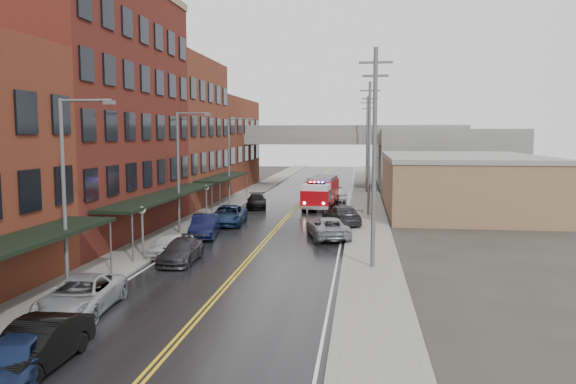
{
  "coord_description": "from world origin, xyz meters",
  "views": [
    {
      "loc": [
        6.5,
        -15.64,
        7.46
      ],
      "look_at": [
        1.0,
        26.51,
        3.0
      ],
      "focal_mm": 35.0,
      "sensor_mm": 36.0,
      "label": 1
    }
  ],
  "objects": [
    {
      "name": "parked_car_right_0",
      "position": [
        4.22,
        23.8,
        0.77
      ],
      "size": [
        3.74,
        5.97,
        1.54
      ],
      "primitive_type": "imported",
      "rotation": [
        0.0,
        0.0,
        3.37
      ],
      "color": "gray",
      "rests_on": "ground"
    },
    {
      "name": "brick_building_far",
      "position": [
        -13.3,
        58.0,
        6.0
      ],
      "size": [
        9.0,
        20.0,
        12.0
      ],
      "primitive_type": "cube",
      "color": "maroon",
      "rests_on": "ground"
    },
    {
      "name": "overpass",
      "position": [
        0.0,
        62.0,
        5.99
      ],
      "size": [
        40.0,
        10.0,
        7.5
      ],
      "color": "slate",
      "rests_on": "ground"
    },
    {
      "name": "ground",
      "position": [
        0.0,
        0.0,
        0.0
      ],
      "size": [
        220.0,
        220.0,
        0.0
      ],
      "primitive_type": "plane",
      "color": "#2D2B26",
      "rests_on": "ground"
    },
    {
      "name": "parked_car_right_2",
      "position": [
        3.6,
        46.2,
        0.8
      ],
      "size": [
        3.37,
        5.05,
        1.6
      ],
      "primitive_type": "imported",
      "rotation": [
        0.0,
        0.0,
        3.49
      ],
      "color": "white",
      "rests_on": "ground"
    },
    {
      "name": "parked_car_left_4",
      "position": [
        -5.0,
        16.8,
        0.7
      ],
      "size": [
        2.3,
        4.3,
        1.39
      ],
      "primitive_type": "imported",
      "rotation": [
        0.0,
        0.0,
        -0.17
      ],
      "color": "silver",
      "rests_on": "ground"
    },
    {
      "name": "parked_car_left_3",
      "position": [
        -3.76,
        15.2,
        0.67
      ],
      "size": [
        1.96,
        4.64,
        1.34
      ],
      "primitive_type": "imported",
      "rotation": [
        0.0,
        0.0,
        0.02
      ],
      "color": "#262629",
      "rests_on": "ground"
    },
    {
      "name": "utility_pole_0",
      "position": [
        7.2,
        15.0,
        6.31
      ],
      "size": [
        1.8,
        0.24,
        12.0
      ],
      "color": "#59595B",
      "rests_on": "ground"
    },
    {
      "name": "parked_car_left_2",
      "position": [
        -5.0,
        5.8,
        0.74
      ],
      "size": [
        2.91,
        5.51,
        1.48
      ],
      "primitive_type": "imported",
      "rotation": [
        0.0,
        0.0,
        0.09
      ],
      "color": "#96999E",
      "rests_on": "ground"
    },
    {
      "name": "parked_car_left_5",
      "position": [
        -4.59,
        23.08,
        0.81
      ],
      "size": [
        2.42,
        5.13,
        1.62
      ],
      "primitive_type": "imported",
      "rotation": [
        0.0,
        0.0,
        0.15
      ],
      "color": "black",
      "rests_on": "ground"
    },
    {
      "name": "road",
      "position": [
        0.0,
        30.0,
        0.01
      ],
      "size": [
        11.0,
        160.0,
        0.02
      ],
      "primitive_type": "cube",
      "color": "black",
      "rests_on": "ground"
    },
    {
      "name": "sidewalk_left",
      "position": [
        -7.3,
        30.0,
        0.07
      ],
      "size": [
        3.0,
        160.0,
        0.15
      ],
      "primitive_type": "cube",
      "color": "slate",
      "rests_on": "ground"
    },
    {
      "name": "parked_car_left_6",
      "position": [
        -4.24,
        28.8,
        0.78
      ],
      "size": [
        3.04,
        5.82,
        1.56
      ],
      "primitive_type": "imported",
      "rotation": [
        0.0,
        0.0,
        0.08
      ],
      "color": "#122446",
      "rests_on": "ground"
    },
    {
      "name": "street_lamp_0",
      "position": [
        -6.55,
        8.0,
        5.19
      ],
      "size": [
        2.64,
        0.22,
        9.0
      ],
      "color": "#59595B",
      "rests_on": "ground"
    },
    {
      "name": "tan_building",
      "position": [
        16.0,
        40.0,
        2.5
      ],
      "size": [
        14.0,
        22.0,
        5.0
      ],
      "primitive_type": "cube",
      "color": "#92704E",
      "rests_on": "ground"
    },
    {
      "name": "curb_left",
      "position": [
        -5.65,
        30.0,
        0.07
      ],
      "size": [
        0.3,
        160.0,
        0.15
      ],
      "primitive_type": "cube",
      "color": "gray",
      "rests_on": "ground"
    },
    {
      "name": "right_far_block",
      "position": [
        18.0,
        70.0,
        4.0
      ],
      "size": [
        18.0,
        30.0,
        8.0
      ],
      "primitive_type": "cube",
      "color": "slate",
      "rests_on": "ground"
    },
    {
      "name": "street_lamp_1",
      "position": [
        -6.55,
        24.0,
        5.19
      ],
      "size": [
        2.64,
        0.22,
        9.0
      ],
      "color": "#59595B",
      "rests_on": "ground"
    },
    {
      "name": "globe_lamp_1",
      "position": [
        -6.4,
        16.0,
        2.31
      ],
      "size": [
        0.44,
        0.44,
        3.12
      ],
      "color": "#59595B",
      "rests_on": "ground"
    },
    {
      "name": "parked_car_left_0",
      "position": [
        -3.62,
        -0.8,
        0.74
      ],
      "size": [
        2.57,
        4.61,
        1.48
      ],
      "primitive_type": "imported",
      "rotation": [
        0.0,
        0.0,
        0.2
      ],
      "color": "#121F44",
      "rests_on": "ground"
    },
    {
      "name": "awning_1",
      "position": [
        -7.49,
        23.0,
        2.99
      ],
      "size": [
        2.6,
        18.0,
        3.09
      ],
      "color": "black",
      "rests_on": "ground"
    },
    {
      "name": "utility_pole_1",
      "position": [
        7.2,
        35.0,
        6.31
      ],
      "size": [
        1.8,
        0.24,
        12.0
      ],
      "color": "#59595B",
      "rests_on": "ground"
    },
    {
      "name": "fire_truck",
      "position": [
        2.54,
        40.04,
        1.66
      ],
      "size": [
        3.9,
        8.58,
        3.06
      ],
      "rotation": [
        0.0,
        0.0,
        -0.08
      ],
      "color": "#A3070F",
      "rests_on": "ground"
    },
    {
      "name": "brick_building_c",
      "position": [
        -13.3,
        40.5,
        7.5
      ],
      "size": [
        9.0,
        15.0,
        15.0
      ],
      "primitive_type": "cube",
      "color": "brown",
      "rests_on": "ground"
    },
    {
      "name": "curb_right",
      "position": [
        5.65,
        30.0,
        0.07
      ],
      "size": [
        0.3,
        160.0,
        0.15
      ],
      "primitive_type": "cube",
      "color": "gray",
      "rests_on": "ground"
    },
    {
      "name": "utility_pole_2",
      "position": [
        7.2,
        55.0,
        6.31
      ],
      "size": [
        1.8,
        0.24,
        12.0
      ],
      "color": "#59595B",
      "rests_on": "ground"
    },
    {
      "name": "sidewalk_right",
      "position": [
        7.3,
        30.0,
        0.07
      ],
      "size": [
        3.0,
        160.0,
        0.15
      ],
      "primitive_type": "cube",
      "color": "slate",
      "rests_on": "ground"
    },
    {
      "name": "parked_car_left_1",
      "position": [
        -3.6,
        0.3,
        0.78
      ],
      "size": [
        1.64,
        4.71,
        1.55
      ],
      "primitive_type": "imported",
      "rotation": [
        0.0,
        0.0,
        0.0
      ],
      "color": "black",
      "rests_on": "ground"
    },
    {
      "name": "parked_car_right_3",
      "position": [
        3.6,
        48.24,
        0.69
      ],
      "size": [
        1.68,
        4.25,
        1.38
      ],
      "primitive_type": "imported",
      "rotation": [
        0.0,
        0.0,
        3.19
      ],
      "color": "black",
      "rests_on": "ground"
    },
    {
      "name": "brick_building_b",
      "position": [
        -13.3,
        23.0,
        9.0
      ],
      "size": [
        9.0,
        20.0,
        18.0
      ],
      "primitive_type": "cube",
      "color": "#561B16",
      "rests_on": "ground"
    },
    {
      "name": "awning_2",
      "position": [
        -7.49,
        40.5,
        2.99
      ],
      "size": [
        2.6,
        13.0,
        3.09
      ],
      "color": "black",
      "rests_on": "ground"
    },
    {
      "name": "street_lamp_2",
      "position": [
        -6.55,
        40.0,
        5.19
      ],
      "size": [
        2.64,
        0.22,
        9.0
      ],
      "color": "#59595B",
      "rests_on": "ground"
    },
    {
      "name": "globe_lamp_2",
      "position": [
        -6.4,
        30.0,
        2.31
      ],
      "size": [
        0.44,
        0.44,
        3.12
      ],
      "color": "#59595B",
      "rests_on": "ground"
    },
    {
      "name": "parked_car_left_7",
      "position": [
        -3.81,
        39.07,
        0.7
      ],
      "size": [
        2.72,
        5.06,
        1.39
      ],
      "primitive_type": "imported",
      "rotation": [
        0.0,
        0.0,
        0.17
      ],
      "color": "black",
      "rests_on": "ground"
    },
    {
      "name": "parked_car_right_1",
      "position": [
        5.0,
        29.8,
        0.83
      ],
      "size": [
        3.72,
        6.11,
        1.66
      ],
      "primitive_type": "imported",
      "rotation": [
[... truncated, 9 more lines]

